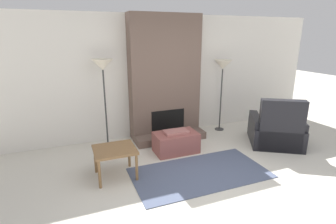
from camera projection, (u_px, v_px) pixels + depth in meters
The scene contains 9 objects.
ground_plane at pixel (230, 197), 3.65m from camera, with size 24.00×24.00×0.00m, color beige.
wall_back at pixel (161, 76), 5.75m from camera, with size 7.82×0.06×2.60m, color silver.
fireplace at pixel (165, 81), 5.56m from camera, with size 1.52×0.73×2.60m.
ottoman at pixel (176, 142), 5.02m from camera, with size 0.82×0.49×0.44m.
armchair at pixel (276, 131), 5.33m from camera, with size 1.36×1.38×1.02m.
side_table at pixel (115, 152), 4.08m from camera, with size 0.64×0.58×0.48m.
floor_lamp_left at pixel (103, 68), 4.90m from camera, with size 0.40×0.40×1.75m.
floor_lamp_right at pixel (223, 67), 5.85m from camera, with size 0.40×0.40×1.64m.
area_rug at pixel (200, 173), 4.29m from camera, with size 2.20×1.15×0.01m, color #4C5670.
Camera 1 is at (-1.97, -2.62, 2.18)m, focal length 28.00 mm.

